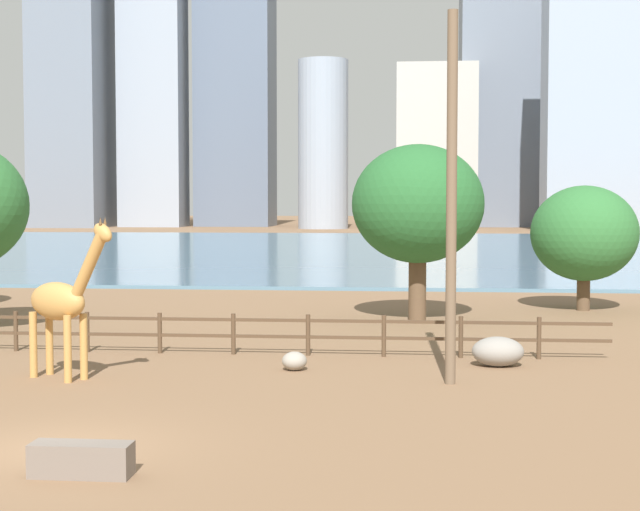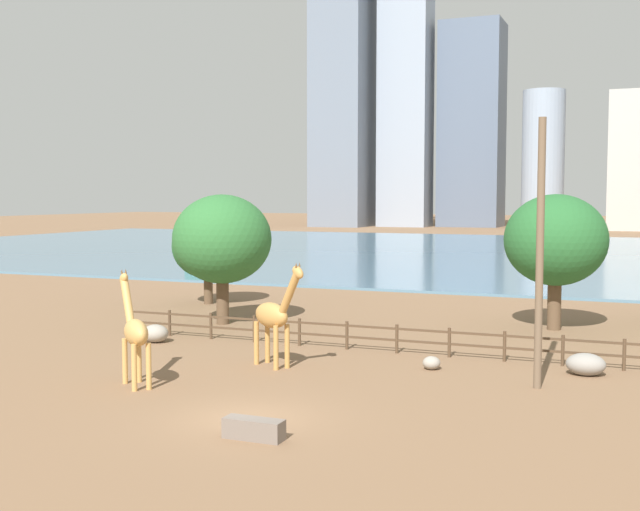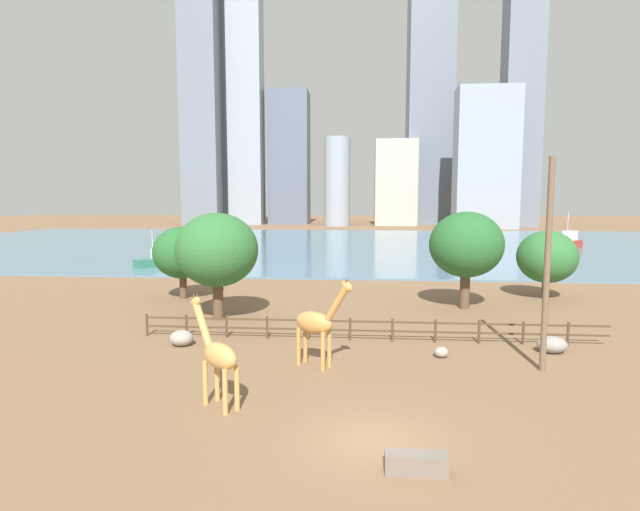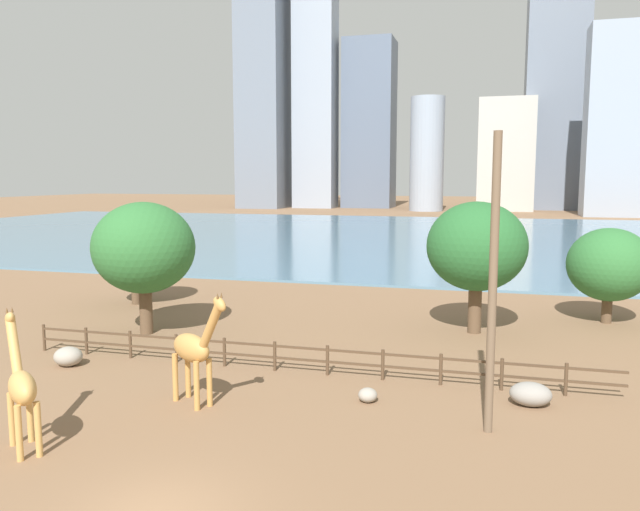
% 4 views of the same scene
% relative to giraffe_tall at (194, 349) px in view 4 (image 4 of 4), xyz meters
% --- Properties ---
extents(ground_plane, '(400.00, 400.00, 0.00)m').
position_rel_giraffe_tall_xyz_m(ground_plane, '(2.53, 72.69, -2.13)').
color(ground_plane, brown).
extents(harbor_water, '(180.00, 86.00, 0.20)m').
position_rel_giraffe_tall_xyz_m(harbor_water, '(2.53, 69.69, -2.03)').
color(harbor_water, slate).
rests_on(harbor_water, ground).
extents(giraffe_tall, '(3.07, 2.05, 4.45)m').
position_rel_giraffe_tall_xyz_m(giraffe_tall, '(0.00, 0.00, 0.00)').
color(giraffe_tall, '#C18C47').
rests_on(giraffe_tall, ground).
extents(giraffe_companion, '(2.63, 2.32, 4.23)m').
position_rel_giraffe_tall_xyz_m(giraffe_companion, '(-3.37, -4.90, -0.11)').
color(giraffe_companion, tan).
rests_on(giraffe_companion, ground).
extents(utility_pole, '(0.28, 0.28, 9.86)m').
position_rel_giraffe_tall_xyz_m(utility_pole, '(10.52, 0.33, 2.80)').
color(utility_pole, brown).
rests_on(utility_pole, ground).
extents(boulder_near_fence, '(0.72, 0.72, 0.54)m').
position_rel_giraffe_tall_xyz_m(boulder_near_fence, '(6.13, 1.97, -1.86)').
color(boulder_near_fence, gray).
rests_on(boulder_near_fence, ground).
extents(boulder_by_pole, '(1.52, 1.17, 0.88)m').
position_rel_giraffe_tall_xyz_m(boulder_by_pole, '(12.01, 3.22, -1.70)').
color(boulder_by_pole, gray).
rests_on(boulder_by_pole, ground).
extents(boulder_small, '(1.28, 1.16, 0.87)m').
position_rel_giraffe_tall_xyz_m(boulder_small, '(-7.71, 2.86, -1.70)').
color(boulder_small, gray).
rests_on(boulder_small, ground).
extents(enclosure_fence, '(26.12, 0.14, 1.30)m').
position_rel_giraffe_tall_xyz_m(enclosure_fence, '(2.10, 4.69, -1.37)').
color(enclosure_fence, '#4C3826').
rests_on(enclosure_fence, ground).
extents(tree_left_large, '(4.70, 4.70, 5.54)m').
position_rel_giraffe_tall_xyz_m(tree_left_large, '(17.02, 18.40, 1.28)').
color(tree_left_large, brown).
rests_on(tree_left_large, ground).
extents(tree_center_broad, '(4.66, 4.66, 5.87)m').
position_rel_giraffe_tall_xyz_m(tree_center_broad, '(-12.37, 15.92, 1.62)').
color(tree_center_broad, brown).
rests_on(tree_center_broad, ground).
extents(tree_right_tall, '(5.34, 5.34, 7.14)m').
position_rel_giraffe_tall_xyz_m(tree_right_tall, '(9.67, 13.96, 2.58)').
color(tree_right_tall, brown).
rests_on(tree_right_tall, ground).
extents(tree_left_small, '(5.42, 5.42, 7.13)m').
position_rel_giraffe_tall_xyz_m(tree_left_small, '(-7.44, 9.00, 2.53)').
color(tree_left_small, brown).
rests_on(tree_left_small, ground).
extents(boat_sailboat, '(4.43, 4.68, 4.27)m').
position_rel_giraffe_tall_xyz_m(boat_sailboat, '(-22.37, 34.13, -1.22)').
color(boat_sailboat, '#337259').
rests_on(boat_sailboat, harbor_water).
extents(skyline_tower_needle, '(13.81, 11.84, 46.53)m').
position_rel_giraffe_tall_xyz_m(skyline_tower_needle, '(-23.89, 155.86, 21.13)').
color(skyline_tower_needle, slate).
rests_on(skyline_tower_needle, ground).
extents(skyline_block_central, '(13.84, 10.58, 28.31)m').
position_rel_giraffe_tall_xyz_m(skyline_block_central, '(13.24, 147.45, 12.02)').
color(skyline_block_central, '#B7B2A8').
rests_on(skyline_block_central, ground).
extents(skyline_block_left, '(17.80, 9.18, 40.83)m').
position_rel_giraffe_tall_xyz_m(skyline_block_left, '(38.14, 128.47, 18.28)').
color(skyline_block_left, '#939EAD').
rests_on(skyline_block_left, ground).
extents(skyline_block_right, '(12.21, 14.68, 82.65)m').
position_rel_giraffe_tall_xyz_m(skyline_block_right, '(-51.83, 146.20, 39.19)').
color(skyline_block_right, slate).
rests_on(skyline_block_right, ground).
extents(skyline_tower_short, '(8.54, 8.54, 28.58)m').
position_rel_giraffe_tall_xyz_m(skyline_tower_short, '(-6.06, 140.76, 12.16)').
color(skyline_tower_short, '#939EAD').
rests_on(skyline_tower_short, ground).
extents(skyline_block_wide, '(15.20, 15.38, 89.93)m').
position_rel_giraffe_tall_xyz_m(skyline_block_wide, '(25.36, 159.10, 42.83)').
color(skyline_block_wide, slate).
rests_on(skyline_block_wide, ground).
extents(skyline_tower_far, '(11.31, 8.41, 104.92)m').
position_rel_giraffe_tall_xyz_m(skyline_tower_far, '(-38.02, 149.78, 50.33)').
color(skyline_tower_far, '#939EAD').
rests_on(skyline_tower_far, ground).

